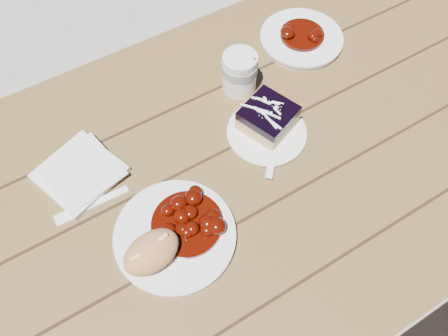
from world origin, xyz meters
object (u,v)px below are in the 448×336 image
picnic_table (308,174)px  coffee_cup (240,73)px  dessert_plate (267,133)px  second_plate (301,39)px  blueberry_cake (268,117)px  main_plate (175,236)px  bread_roll (151,252)px

picnic_table → coffee_cup: size_ratio=20.26×
dessert_plate → second_plate: 0.31m
second_plate → coffee_cup: bearing=-167.7°
dessert_plate → blueberry_cake: blueberry_cake is taller
picnic_table → second_plate: (0.14, 0.27, 0.17)m
picnic_table → main_plate: main_plate is taller
dessert_plate → coffee_cup: size_ratio=1.73×
blueberry_cake → bread_roll: bearing=-178.1°
bread_roll → second_plate: (0.58, 0.33, -0.04)m
coffee_cup → picnic_table: bearing=-70.7°
main_plate → dessert_plate: (0.29, 0.11, -0.00)m
bread_roll → picnic_table: bearing=8.1°
second_plate → main_plate: bearing=-149.6°
bread_roll → dessert_plate: 0.37m
bread_roll → second_plate: bearing=29.5°
picnic_table → coffee_cup: (-0.08, 0.22, 0.21)m
blueberry_cake → second_plate: 0.29m
main_plate → bread_roll: size_ratio=2.08×
coffee_cup → second_plate: bearing=12.3°
bread_roll → second_plate: 0.67m
main_plate → dessert_plate: bearing=21.2°
picnic_table → second_plate: bearing=62.1°
coffee_cup → bread_roll: bearing=-142.3°
bread_roll → second_plate: size_ratio=0.54×
main_plate → blueberry_cake: bearing=23.1°
blueberry_cake → coffee_cup: bearing=65.1°
main_plate → second_plate: size_ratio=1.13×
bread_roll → blueberry_cake: 0.38m
coffee_cup → second_plate: coffee_cup is taller
picnic_table → bread_roll: 0.49m
coffee_cup → second_plate: size_ratio=0.48×
main_plate → bread_roll: (-0.06, -0.02, 0.04)m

